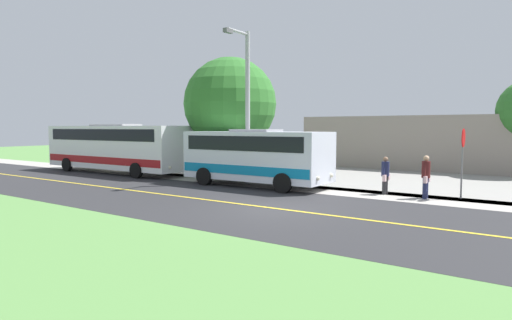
{
  "coord_description": "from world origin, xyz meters",
  "views": [
    {
      "loc": [
        12.96,
        8.13,
        2.92
      ],
      "look_at": [
        -3.5,
        -3.17,
        1.4
      ],
      "focal_mm": 30.03,
      "sensor_mm": 36.0,
      "label": 1
    }
  ],
  "objects_px": {
    "shuttle_bus_front": "(256,155)",
    "pedestrian_with_bags": "(426,175)",
    "street_light_pole": "(246,101)",
    "stop_sign": "(463,151)",
    "tree_curbside": "(230,104)",
    "pedestrian_waiting": "(385,174)",
    "commercial_building": "(443,142)",
    "transit_bus_rear": "(116,146)"
  },
  "relations": [
    {
      "from": "transit_bus_rear",
      "to": "street_light_pole",
      "type": "bearing_deg",
      "value": 91.73
    },
    {
      "from": "transit_bus_rear",
      "to": "pedestrian_with_bags",
      "type": "xyz_separation_m",
      "value": [
        -0.77,
        18.87,
        -0.76
      ]
    },
    {
      "from": "transit_bus_rear",
      "to": "pedestrian_with_bags",
      "type": "distance_m",
      "value": 18.9
    },
    {
      "from": "transit_bus_rear",
      "to": "commercial_building",
      "type": "relative_size",
      "value": 0.62
    },
    {
      "from": "street_light_pole",
      "to": "commercial_building",
      "type": "bearing_deg",
      "value": 159.19
    },
    {
      "from": "shuttle_bus_front",
      "to": "tree_curbside",
      "type": "height_order",
      "value": "tree_curbside"
    },
    {
      "from": "stop_sign",
      "to": "tree_curbside",
      "type": "distance_m",
      "value": 13.25
    },
    {
      "from": "transit_bus_rear",
      "to": "pedestrian_waiting",
      "type": "bearing_deg",
      "value": 93.25
    },
    {
      "from": "street_light_pole",
      "to": "tree_curbside",
      "type": "relative_size",
      "value": 1.1
    },
    {
      "from": "tree_curbside",
      "to": "commercial_building",
      "type": "height_order",
      "value": "tree_curbside"
    },
    {
      "from": "pedestrian_waiting",
      "to": "street_light_pole",
      "type": "relative_size",
      "value": 0.21
    },
    {
      "from": "pedestrian_waiting",
      "to": "street_light_pole",
      "type": "distance_m",
      "value": 7.82
    },
    {
      "from": "pedestrian_waiting",
      "to": "tree_curbside",
      "type": "relative_size",
      "value": 0.23
    },
    {
      "from": "pedestrian_waiting",
      "to": "commercial_building",
      "type": "distance_m",
      "value": 15.91
    },
    {
      "from": "pedestrian_waiting",
      "to": "stop_sign",
      "type": "relative_size",
      "value": 0.57
    },
    {
      "from": "shuttle_bus_front",
      "to": "stop_sign",
      "type": "xyz_separation_m",
      "value": [
        -1.53,
        9.15,
        0.4
      ]
    },
    {
      "from": "pedestrian_waiting",
      "to": "commercial_building",
      "type": "bearing_deg",
      "value": -177.39
    },
    {
      "from": "commercial_building",
      "to": "tree_curbside",
      "type": "bearing_deg",
      "value": -33.57
    },
    {
      "from": "street_light_pole",
      "to": "tree_curbside",
      "type": "bearing_deg",
      "value": -130.01
    },
    {
      "from": "pedestrian_with_bags",
      "to": "stop_sign",
      "type": "relative_size",
      "value": 0.62
    },
    {
      "from": "pedestrian_with_bags",
      "to": "tree_curbside",
      "type": "distance_m",
      "value": 12.39
    },
    {
      "from": "pedestrian_with_bags",
      "to": "stop_sign",
      "type": "bearing_deg",
      "value": 121.97
    },
    {
      "from": "shuttle_bus_front",
      "to": "tree_curbside",
      "type": "relative_size",
      "value": 1.07
    },
    {
      "from": "tree_curbside",
      "to": "street_light_pole",
      "type": "bearing_deg",
      "value": 49.99
    },
    {
      "from": "pedestrian_waiting",
      "to": "pedestrian_with_bags",
      "type": "bearing_deg",
      "value": 83.2
    },
    {
      "from": "street_light_pole",
      "to": "tree_curbside",
      "type": "distance_m",
      "value": 3.93
    },
    {
      "from": "shuttle_bus_front",
      "to": "pedestrian_with_bags",
      "type": "distance_m",
      "value": 7.98
    },
    {
      "from": "shuttle_bus_front",
      "to": "tree_curbside",
      "type": "bearing_deg",
      "value": -126.51
    },
    {
      "from": "stop_sign",
      "to": "street_light_pole",
      "type": "height_order",
      "value": "street_light_pole"
    },
    {
      "from": "shuttle_bus_front",
      "to": "commercial_building",
      "type": "height_order",
      "value": "commercial_building"
    },
    {
      "from": "shuttle_bus_front",
      "to": "commercial_building",
      "type": "xyz_separation_m",
      "value": [
        -16.83,
        5.46,
        0.3
      ]
    },
    {
      "from": "pedestrian_with_bags",
      "to": "street_light_pole",
      "type": "xyz_separation_m",
      "value": [
        0.46,
        -8.74,
        3.33
      ]
    },
    {
      "from": "pedestrian_with_bags",
      "to": "pedestrian_waiting",
      "type": "distance_m",
      "value": 1.75
    },
    {
      "from": "shuttle_bus_front",
      "to": "commercial_building",
      "type": "relative_size",
      "value": 0.42
    },
    {
      "from": "pedestrian_waiting",
      "to": "stop_sign",
      "type": "height_order",
      "value": "stop_sign"
    },
    {
      "from": "shuttle_bus_front",
      "to": "street_light_pole",
      "type": "distance_m",
      "value": 2.86
    },
    {
      "from": "shuttle_bus_front",
      "to": "pedestrian_with_bags",
      "type": "height_order",
      "value": "shuttle_bus_front"
    },
    {
      "from": "transit_bus_rear",
      "to": "commercial_building",
      "type": "bearing_deg",
      "value": 135.73
    },
    {
      "from": "street_light_pole",
      "to": "tree_curbside",
      "type": "height_order",
      "value": "street_light_pole"
    },
    {
      "from": "pedestrian_with_bags",
      "to": "tree_curbside",
      "type": "relative_size",
      "value": 0.25
    },
    {
      "from": "pedestrian_waiting",
      "to": "stop_sign",
      "type": "distance_m",
      "value": 3.2
    },
    {
      "from": "pedestrian_with_bags",
      "to": "commercial_building",
      "type": "height_order",
      "value": "commercial_building"
    }
  ]
}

